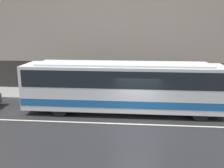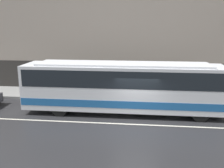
% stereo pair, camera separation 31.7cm
% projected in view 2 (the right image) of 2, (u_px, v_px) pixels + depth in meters
% --- Properties ---
extents(ground_plane, '(60.00, 60.00, 0.00)m').
position_uv_depth(ground_plane, '(136.00, 125.00, 14.06)').
color(ground_plane, '#262628').
extents(sidewalk, '(60.00, 3.10, 0.18)m').
position_uv_depth(sidewalk, '(137.00, 96.00, 19.41)').
color(sidewalk, gray).
rests_on(sidewalk, ground_plane).
extents(building_facade, '(60.00, 0.35, 9.96)m').
position_uv_depth(building_facade, '(139.00, 33.00, 19.95)').
color(building_facade, gray).
rests_on(building_facade, ground_plane).
extents(lane_stripe, '(54.00, 0.14, 0.01)m').
position_uv_depth(lane_stripe, '(136.00, 124.00, 14.06)').
color(lane_stripe, beige).
rests_on(lane_stripe, ground_plane).
extents(transit_bus, '(12.40, 2.53, 3.19)m').
position_uv_depth(transit_bus, '(123.00, 85.00, 15.65)').
color(transit_bus, silver).
rests_on(transit_bus, ground_plane).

